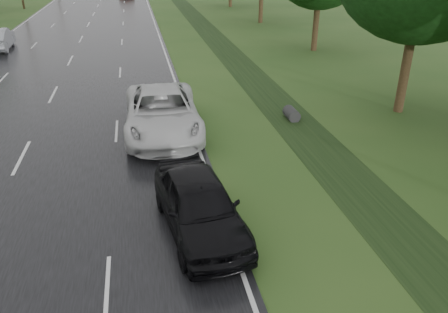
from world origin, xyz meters
The scene contains 7 objects.
road centered at (0.00, 45.00, 0.02)m, with size 14.00×180.00×0.04m, color black.
edge_stripe_east centered at (6.75, 45.00, 0.04)m, with size 0.12×180.00×0.01m, color silver.
edge_stripe_west centered at (-6.75, 45.00, 0.04)m, with size 0.12×180.00×0.01m, color silver.
center_line centered at (0.00, 45.00, 0.04)m, with size 0.12×180.00×0.01m, color silver.
drainage_ditch centered at (11.50, 18.71, 0.04)m, with size 2.20×120.00×0.56m.
white_pickup centered at (5.50, 9.45, 0.97)m, with size 3.07×6.67×1.85m, color silver.
dark_sedan centered at (6.00, 2.00, 0.86)m, with size 1.94×4.83×1.64m, color black.
Camera 1 is at (4.66, -8.21, 7.30)m, focal length 35.00 mm.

